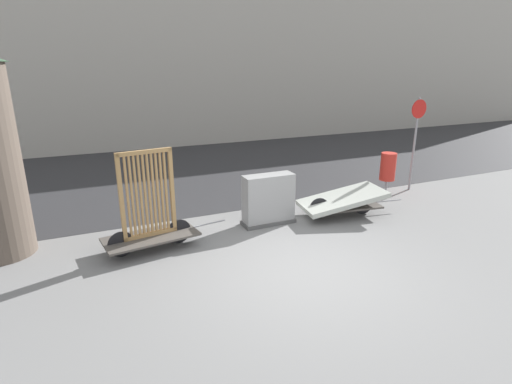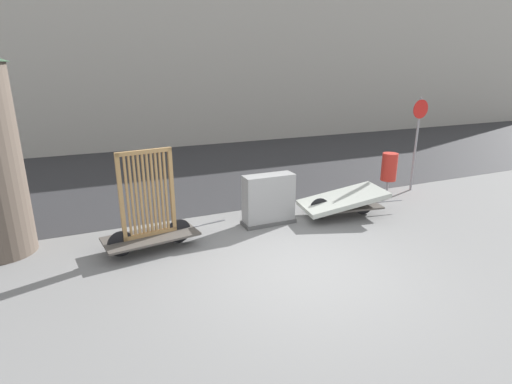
{
  "view_description": "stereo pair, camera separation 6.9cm",
  "coord_description": "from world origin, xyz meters",
  "px_view_note": "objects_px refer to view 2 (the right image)",
  "views": [
    {
      "loc": [
        -3.14,
        -5.13,
        3.27
      ],
      "look_at": [
        0.0,
        1.87,
        0.85
      ],
      "focal_mm": 28.0,
      "sensor_mm": 36.0,
      "label": 1
    },
    {
      "loc": [
        -3.08,
        -5.16,
        3.27
      ],
      "look_at": [
        0.0,
        1.87,
        0.85
      ],
      "focal_mm": 28.0,
      "sensor_mm": 36.0,
      "label": 2
    }
  ],
  "objects_px": {
    "bike_cart_with_bedframe": "(150,219)",
    "utility_cabinet": "(269,201)",
    "bike_cart_with_mattress": "(343,201)",
    "sign_post": "(417,133)",
    "trash_bin": "(389,167)"
  },
  "relations": [
    {
      "from": "trash_bin",
      "to": "utility_cabinet",
      "type": "bearing_deg",
      "value": -170.19
    },
    {
      "from": "bike_cart_with_bedframe",
      "to": "trash_bin",
      "type": "relative_size",
      "value": 2.2
    },
    {
      "from": "bike_cart_with_bedframe",
      "to": "utility_cabinet",
      "type": "height_order",
      "value": "bike_cart_with_bedframe"
    },
    {
      "from": "bike_cart_with_bedframe",
      "to": "sign_post",
      "type": "relative_size",
      "value": 0.97
    },
    {
      "from": "bike_cart_with_mattress",
      "to": "utility_cabinet",
      "type": "xyz_separation_m",
      "value": [
        -1.72,
        0.27,
        0.13
      ]
    },
    {
      "from": "bike_cart_with_bedframe",
      "to": "utility_cabinet",
      "type": "bearing_deg",
      "value": -2.21
    },
    {
      "from": "bike_cart_with_mattress",
      "to": "sign_post",
      "type": "xyz_separation_m",
      "value": [
        2.95,
        0.93,
        1.21
      ]
    },
    {
      "from": "trash_bin",
      "to": "sign_post",
      "type": "relative_size",
      "value": 0.44
    },
    {
      "from": "sign_post",
      "to": "bike_cart_with_bedframe",
      "type": "bearing_deg",
      "value": -172.66
    },
    {
      "from": "bike_cart_with_mattress",
      "to": "sign_post",
      "type": "bearing_deg",
      "value": 26.45
    },
    {
      "from": "utility_cabinet",
      "to": "trash_bin",
      "type": "distance_m",
      "value": 3.9
    },
    {
      "from": "utility_cabinet",
      "to": "trash_bin",
      "type": "xyz_separation_m",
      "value": [
        3.84,
        0.66,
        0.23
      ]
    },
    {
      "from": "trash_bin",
      "to": "bike_cart_with_bedframe",
      "type": "bearing_deg",
      "value": -171.65
    },
    {
      "from": "bike_cart_with_mattress",
      "to": "trash_bin",
      "type": "xyz_separation_m",
      "value": [
        2.12,
        0.94,
        0.36
      ]
    },
    {
      "from": "bike_cart_with_bedframe",
      "to": "sign_post",
      "type": "bearing_deg",
      "value": -0.99
    }
  ]
}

